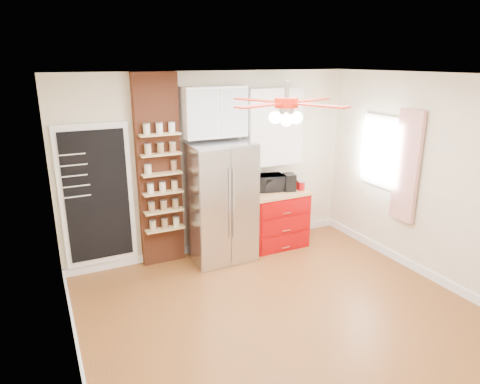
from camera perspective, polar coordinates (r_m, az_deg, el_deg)
name	(u,v)px	position (r m, az deg, el deg)	size (l,w,h in m)	color
floor	(280,311)	(5.27, 5.33, -15.53)	(4.50, 4.50, 0.00)	brown
ceiling	(287,75)	(4.44, 6.33, 15.23)	(4.50, 4.50, 0.00)	white
wall_back	(213,164)	(6.40, -3.59, 3.68)	(4.50, 0.02, 2.70)	beige
wall_front	(435,287)	(3.30, 24.58, -11.47)	(4.50, 0.02, 2.70)	beige
wall_left	(62,239)	(4.05, -22.64, -5.85)	(0.02, 4.00, 2.70)	beige
wall_right	(430,179)	(6.13, 24.05, 1.58)	(0.02, 4.00, 2.70)	beige
chalkboard	(97,196)	(6.02, -18.52, -0.54)	(0.95, 0.05, 1.95)	white
brick_pillar	(159,172)	(6.07, -10.75, 2.65)	(0.60, 0.16, 2.70)	brown
fridge	(220,202)	(6.19, -2.63, -1.37)	(0.90, 0.70, 1.75)	silver
upper_glass_cabinet	(214,112)	(6.08, -3.53, 10.63)	(0.90, 0.35, 0.70)	white
red_cabinet	(276,218)	(6.79, 4.80, -3.48)	(0.94, 0.64, 0.90)	#9C0405
upper_shelf_unit	(272,127)	(6.57, 4.36, 8.68)	(0.90, 0.30, 1.15)	white
window	(381,152)	(6.67, 18.32, 5.14)	(0.04, 0.75, 1.05)	white
curtain	(407,167)	(6.28, 21.34, 3.18)	(0.06, 0.40, 1.55)	red
ceiling_fan	(286,103)	(4.46, 6.21, 11.69)	(1.40, 1.40, 0.44)	silver
toaster_oven	(269,183)	(6.63, 3.84, 1.25)	(0.45, 0.31, 0.25)	black
coffee_maker	(289,182)	(6.67, 6.59, 1.32)	(0.17, 0.21, 0.26)	black
canister_left	(301,186)	(6.71, 8.18, 0.78)	(0.11, 0.11, 0.13)	#A2090E
canister_right	(298,184)	(6.78, 7.77, 1.01)	(0.10, 0.10, 0.14)	red
pantry_jar_oats	(148,169)	(5.89, -12.20, 2.98)	(0.10, 0.10, 0.13)	beige
pantry_jar_beans	(174,166)	(5.99, -8.83, 3.46)	(0.08, 0.08, 0.14)	#96644C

